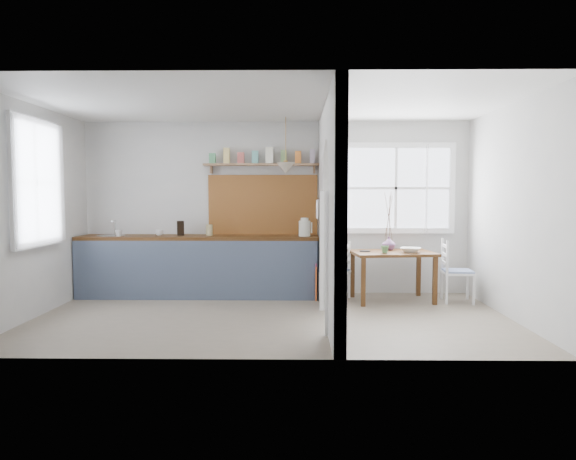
{
  "coord_description": "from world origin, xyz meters",
  "views": [
    {
      "loc": [
        0.29,
        -6.19,
        1.51
      ],
      "look_at": [
        0.19,
        0.47,
        1.04
      ],
      "focal_mm": 32.0,
      "sensor_mm": 36.0,
      "label": 1
    }
  ],
  "objects_px": {
    "chair_right": "(458,271)",
    "vase": "(389,243)",
    "dining_table": "(392,276)",
    "chair_left": "(334,271)",
    "kettle": "(305,227)"
  },
  "relations": [
    {
      "from": "chair_right",
      "to": "dining_table",
      "type": "bearing_deg",
      "value": 90.87
    },
    {
      "from": "chair_left",
      "to": "chair_right",
      "type": "height_order",
      "value": "chair_right"
    },
    {
      "from": "kettle",
      "to": "chair_right",
      "type": "bearing_deg",
      "value": -13.08
    },
    {
      "from": "dining_table",
      "to": "vase",
      "type": "distance_m",
      "value": 0.49
    },
    {
      "from": "chair_left",
      "to": "kettle",
      "type": "xyz_separation_m",
      "value": [
        -0.43,
        0.11,
        0.62
      ]
    },
    {
      "from": "vase",
      "to": "dining_table",
      "type": "bearing_deg",
      "value": -84.28
    },
    {
      "from": "chair_left",
      "to": "chair_right",
      "type": "bearing_deg",
      "value": 107.57
    },
    {
      "from": "chair_right",
      "to": "vase",
      "type": "xyz_separation_m",
      "value": [
        -0.92,
        0.27,
        0.36
      ]
    },
    {
      "from": "chair_left",
      "to": "vase",
      "type": "height_order",
      "value": "vase"
    },
    {
      "from": "dining_table",
      "to": "chair_left",
      "type": "bearing_deg",
      "value": 166.45
    },
    {
      "from": "chair_right",
      "to": "vase",
      "type": "height_order",
      "value": "vase"
    },
    {
      "from": "chair_left",
      "to": "chair_right",
      "type": "xyz_separation_m",
      "value": [
        1.71,
        -0.17,
        0.02
      ]
    },
    {
      "from": "dining_table",
      "to": "chair_right",
      "type": "relative_size",
      "value": 1.28
    },
    {
      "from": "dining_table",
      "to": "chair_right",
      "type": "bearing_deg",
      "value": -11.55
    },
    {
      "from": "kettle",
      "to": "dining_table",
      "type": "bearing_deg",
      "value": -15.13
    }
  ]
}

